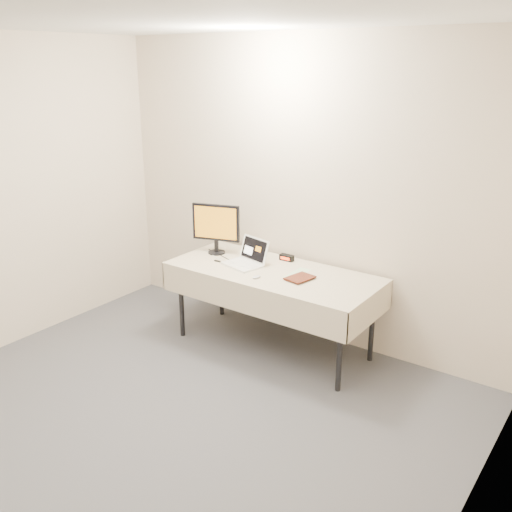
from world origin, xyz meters
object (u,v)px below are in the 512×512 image
Objects in this scene: monitor at (216,225)px; book at (293,264)px; table at (273,277)px; laptop at (247,258)px.

book is (0.91, -0.12, -0.16)m from monitor.
table is 3.95× the size of monitor.
laptop is at bearing 178.80° from table.
table is 0.30m from laptop.
table is 0.78m from monitor.
table is 8.06× the size of book.
laptop is at bearing -172.25° from book.
table is 4.77× the size of laptop.
monitor is at bearing 172.70° from table.
laptop is 0.83× the size of monitor.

